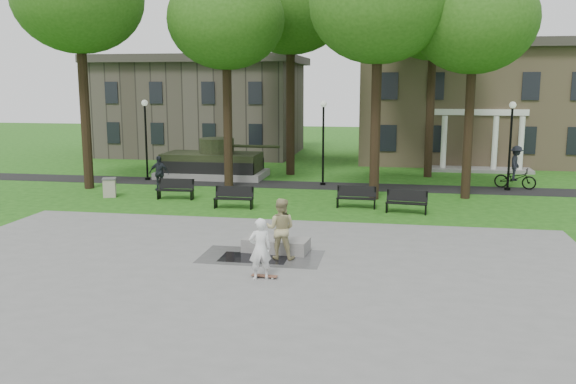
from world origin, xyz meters
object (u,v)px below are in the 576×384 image
object	(u,v)px
skateboarder	(260,249)
friend_watching	(281,229)
trash_bin	(110,187)
concrete_block	(276,245)
cyclist	(516,171)
park_bench_0	(176,189)

from	to	relation	value
skateboarder	friend_watching	world-z (taller)	friend_watching
trash_bin	friend_watching	bearing A→B (deg)	-41.66
concrete_block	friend_watching	xyz separation A→B (m)	(0.31, -0.81, 0.77)
cyclist	trash_bin	world-z (taller)	cyclist
trash_bin	skateboarder	bearing A→B (deg)	-48.19
cyclist	park_bench_0	distance (m)	18.23
cyclist	friend_watching	bearing A→B (deg)	164.11
friend_watching	trash_bin	distance (m)	14.19
cyclist	trash_bin	xyz separation A→B (m)	(-20.68, -6.14, -0.47)
friend_watching	cyclist	xyz separation A→B (m)	(10.09, 15.56, -0.06)
friend_watching	skateboarder	bearing A→B (deg)	86.97
friend_watching	cyclist	bearing A→B (deg)	-121.06
cyclist	park_bench_0	world-z (taller)	cyclist
friend_watching	cyclist	size ratio (longest dim) A/B	0.85
skateboarder	friend_watching	distance (m)	2.21
friend_watching	park_bench_0	bearing A→B (deg)	-51.32
park_bench_0	concrete_block	bearing A→B (deg)	-54.46
trash_bin	concrete_block	bearing A→B (deg)	-39.94
concrete_block	trash_bin	size ratio (longest dim) A/B	2.29
trash_bin	park_bench_0	bearing A→B (deg)	0.76
concrete_block	friend_watching	size ratio (longest dim) A/B	1.10
skateboarder	cyclist	world-z (taller)	cyclist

